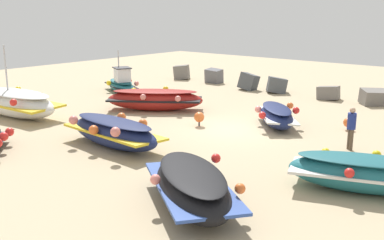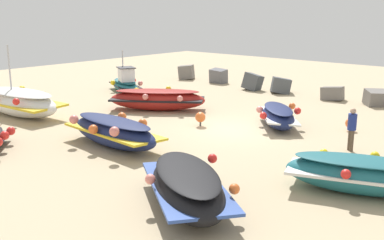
{
  "view_description": "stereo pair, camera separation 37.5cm",
  "coord_description": "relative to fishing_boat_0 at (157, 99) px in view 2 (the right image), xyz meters",
  "views": [
    {
      "loc": [
        11.24,
        -16.26,
        5.2
      ],
      "look_at": [
        -0.11,
        -2.75,
        0.9
      ],
      "focal_mm": 43.09,
      "sensor_mm": 36.0,
      "label": 1
    },
    {
      "loc": [
        11.52,
        -16.02,
        5.2
      ],
      "look_at": [
        -0.11,
        -2.75,
        0.9
      ],
      "focal_mm": 43.09,
      "sensor_mm": 36.0,
      "label": 2
    }
  ],
  "objects": [
    {
      "name": "ground_plane",
      "position": [
        5.35,
        -0.5,
        -0.59
      ],
      "size": [
        53.87,
        53.87,
        0.0
      ],
      "primitive_type": "plane",
      "color": "tan"
    },
    {
      "name": "fishing_boat_0",
      "position": [
        0.0,
        0.0,
        0.0
      ],
      "size": [
        5.06,
        4.3,
        1.13
      ],
      "rotation": [
        0.0,
        0.0,
        0.62
      ],
      "color": "maroon",
      "rests_on": "ground_plane"
    },
    {
      "name": "fishing_boat_1",
      "position": [
        9.17,
        -7.92,
        -0.03
      ],
      "size": [
        4.5,
        3.89,
        1.09
      ],
      "rotation": [
        0.0,
        0.0,
        5.67
      ],
      "color": "black",
      "rests_on": "ground_plane"
    },
    {
      "name": "fishing_boat_3",
      "position": [
        12.3,
        -3.95,
        -0.02
      ],
      "size": [
        4.58,
        3.08,
        1.11
      ],
      "rotation": [
        0.0,
        0.0,
        3.5
      ],
      "color": "#1E6670",
      "rests_on": "ground_plane"
    },
    {
      "name": "fishing_boat_4",
      "position": [
        6.52,
        1.17,
        -0.1
      ],
      "size": [
        3.35,
        3.6,
        0.99
      ],
      "rotation": [
        0.0,
        0.0,
        5.41
      ],
      "color": "navy",
      "rests_on": "ground_plane"
    },
    {
      "name": "fishing_boat_5",
      "position": [
        -4.16,
        -5.39,
        0.1
      ],
      "size": [
        5.47,
        2.51,
        3.5
      ],
      "rotation": [
        0.0,
        0.0,
        0.07
      ],
      "color": "white",
      "rests_on": "ground_plane"
    },
    {
      "name": "fishing_boat_6",
      "position": [
        3.36,
        -5.67,
        0.0
      ],
      "size": [
        4.76,
        2.28,
        1.21
      ],
      "rotation": [
        0.0,
        0.0,
        3.09
      ],
      "color": "navy",
      "rests_on": "ground_plane"
    },
    {
      "name": "fishing_boat_9",
      "position": [
        -5.55,
        2.6,
        -0.08
      ],
      "size": [
        3.61,
        2.68,
        2.6
      ],
      "rotation": [
        0.0,
        0.0,
        5.83
      ],
      "color": "#1E6670",
      "rests_on": "ground_plane"
    },
    {
      "name": "person_walking",
      "position": [
        10.46,
        -0.22,
        0.34
      ],
      "size": [
        0.32,
        0.32,
        1.63
      ],
      "rotation": [
        0.0,
        0.0,
        4.0
      ],
      "color": "brown",
      "rests_on": "ground_plane"
    },
    {
      "name": "breakwater_rocks",
      "position": [
        4.79,
        8.67,
        -0.14
      ],
      "size": [
        23.63,
        2.78,
        1.33
      ],
      "color": "slate",
      "rests_on": "ground_plane"
    },
    {
      "name": "mooring_buoy_0",
      "position": [
        3.86,
        -1.09,
        -0.18
      ],
      "size": [
        0.47,
        0.47,
        0.65
      ],
      "color": "#3F3F42",
      "rests_on": "ground_plane"
    },
    {
      "name": "mooring_buoy_1",
      "position": [
        9.28,
        2.58,
        -0.26
      ],
      "size": [
        0.42,
        0.42,
        0.54
      ],
      "color": "#3F3F42",
      "rests_on": "ground_plane"
    }
  ]
}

